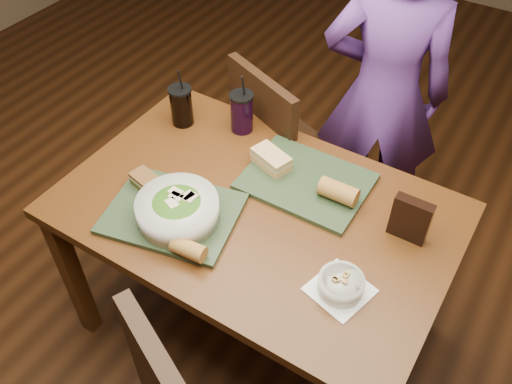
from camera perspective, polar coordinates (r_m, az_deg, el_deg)
ground at (r=2.41m, az=0.00°, el=-13.83°), size 6.00×6.00×0.00m
dining_table at (r=1.88m, az=0.00°, el=-3.45°), size 1.30×0.85×0.75m
chair_far at (r=2.39m, az=1.80°, el=4.82°), size 0.53×0.54×0.93m
diner at (r=2.36m, az=13.27°, el=9.94°), size 0.63×0.52×1.49m
tray_near at (r=1.80m, az=-8.78°, el=-2.25°), size 0.48×0.41×0.02m
tray_far at (r=1.89m, az=5.29°, el=1.11°), size 0.42×0.33×0.02m
salad_bowl at (r=1.74m, az=-8.26°, el=-1.75°), size 0.27×0.27×0.09m
soup_bowl at (r=1.59m, az=8.92°, el=-9.58°), size 0.20×0.20×0.07m
sandwich_near at (r=1.88m, az=-11.61°, el=1.23°), size 0.11×0.08×0.04m
sandwich_far at (r=1.91m, az=1.60°, el=3.45°), size 0.16×0.12×0.06m
baguette_near at (r=1.65m, az=-7.10°, el=-5.98°), size 0.11×0.06×0.05m
baguette_far at (r=1.81m, az=8.66°, el=0.04°), size 0.13×0.07×0.07m
cup_cola at (r=2.12m, az=-7.86°, el=8.99°), size 0.09×0.09×0.24m
cup_berry at (r=2.06m, az=-1.51°, el=8.42°), size 0.09×0.09×0.25m
chip_bag at (r=1.73m, az=15.94°, el=-2.78°), size 0.12×0.04×0.16m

